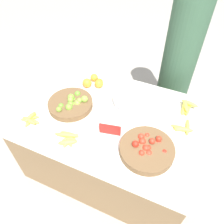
{
  "coord_description": "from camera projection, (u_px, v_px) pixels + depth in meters",
  "views": [
    {
      "loc": [
        0.46,
        -1.04,
        1.87
      ],
      "look_at": [
        0.0,
        0.0,
        0.69
      ],
      "focal_mm": 35.0,
      "sensor_mm": 36.0,
      "label": 1
    }
  ],
  "objects": [
    {
      "name": "tomato_basket",
      "position": [
        147.0,
        149.0,
        1.44
      ],
      "size": [
        0.36,
        0.36,
        0.09
      ],
      "color": "brown",
      "rests_on": "market_table"
    },
    {
      "name": "banana_bunch_middle_left",
      "position": [
        186.0,
        107.0,
        1.71
      ],
      "size": [
        0.14,
        0.17,
        0.06
      ],
      "color": "#EFDB4C",
      "rests_on": "market_table"
    },
    {
      "name": "price_sign",
      "position": [
        110.0,
        130.0,
        1.53
      ],
      "size": [
        0.15,
        0.04,
        0.1
      ],
      "rotation": [
        0.0,
        0.0,
        0.21
      ],
      "color": "red",
      "rests_on": "market_table"
    },
    {
      "name": "banana_bunch_front_right",
      "position": [
        68.0,
        138.0,
        1.51
      ],
      "size": [
        0.18,
        0.15,
        0.05
      ],
      "color": "#EFDB4C",
      "rests_on": "market_table"
    },
    {
      "name": "banana_bunch_back_center",
      "position": [
        184.0,
        128.0,
        1.58
      ],
      "size": [
        0.16,
        0.16,
        0.03
      ],
      "color": "#EFDB4C",
      "rests_on": "market_table"
    },
    {
      "name": "market_table",
      "position": [
        112.0,
        141.0,
        1.91
      ],
      "size": [
        1.4,
        0.99,
        0.64
      ],
      "color": "olive",
      "rests_on": "ground_plane"
    },
    {
      "name": "banana_bunch_front_center",
      "position": [
        30.0,
        119.0,
        1.63
      ],
      "size": [
        0.16,
        0.14,
        0.05
      ],
      "color": "#EFDB4C",
      "rests_on": "market_table"
    },
    {
      "name": "ground_plane",
      "position": [
        112.0,
        161.0,
        2.14
      ],
      "size": [
        12.0,
        12.0,
        0.0
      ],
      "primitive_type": "plane",
      "color": "#ADA599"
    },
    {
      "name": "vendor_person",
      "position": [
        178.0,
        65.0,
        2.06
      ],
      "size": [
        0.31,
        0.31,
        1.51
      ],
      "color": "#385B42",
      "rests_on": "ground_plane"
    },
    {
      "name": "metal_bowl",
      "position": [
        136.0,
        100.0,
        1.76
      ],
      "size": [
        0.36,
        0.36,
        0.06
      ],
      "color": "#B7B7BF",
      "rests_on": "market_table"
    },
    {
      "name": "orange_pile",
      "position": [
        94.0,
        82.0,
        1.91
      ],
      "size": [
        0.18,
        0.18,
        0.08
      ],
      "color": "orange",
      "rests_on": "market_table"
    },
    {
      "name": "lime_bowl",
      "position": [
        71.0,
        104.0,
        1.73
      ],
      "size": [
        0.35,
        0.35,
        0.1
      ],
      "color": "brown",
      "rests_on": "market_table"
    }
  ]
}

